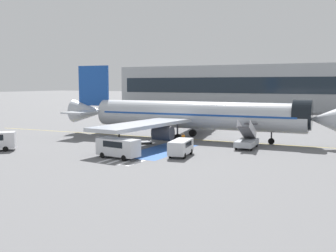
# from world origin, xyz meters

# --- Properties ---
(ground_plane) EXTENTS (600.00, 600.00, 0.00)m
(ground_plane) POSITION_xyz_m (0.00, 0.00, 0.00)
(ground_plane) COLOR slate
(apron_leadline_yellow) EXTENTS (75.13, 4.41, 0.01)m
(apron_leadline_yellow) POSITION_xyz_m (-0.52, -0.63, 0.00)
(apron_leadline_yellow) COLOR gold
(apron_leadline_yellow) RESTS_ON ground_plane
(apron_stand_patch_blue) EXTENTS (4.93, 12.20, 0.01)m
(apron_stand_patch_blue) POSITION_xyz_m (-0.52, -11.23, 0.00)
(apron_stand_patch_blue) COLOR #2856A8
(apron_stand_patch_blue) RESTS_ON ground_plane
(apron_walkway_bar_0) EXTENTS (0.44, 3.60, 0.01)m
(apron_walkway_bar_0) POSITION_xyz_m (-2.92, -19.06, 0.00)
(apron_walkway_bar_0) COLOR silver
(apron_walkway_bar_0) RESTS_ON ground_plane
(apron_walkway_bar_1) EXTENTS (0.44, 3.60, 0.01)m
(apron_walkway_bar_1) POSITION_xyz_m (-1.72, -19.06, 0.00)
(apron_walkway_bar_1) COLOR silver
(apron_walkway_bar_1) RESTS_ON ground_plane
(apron_walkway_bar_2) EXTENTS (0.44, 3.60, 0.01)m
(apron_walkway_bar_2) POSITION_xyz_m (-0.52, -19.06, 0.00)
(apron_walkway_bar_2) COLOR silver
(apron_walkway_bar_2) RESTS_ON ground_plane
(apron_walkway_bar_3) EXTENTS (0.44, 3.60, 0.01)m
(apron_walkway_bar_3) POSITION_xyz_m (0.68, -19.06, 0.00)
(apron_walkway_bar_3) COLOR silver
(apron_walkway_bar_3) RESTS_ON ground_plane
(airliner) EXTENTS (41.75, 36.50, 11.08)m
(airliner) POSITION_xyz_m (-1.20, -0.67, 3.62)
(airliner) COLOR #B7BCC4
(airliner) RESTS_ON ground_plane
(boarding_stairs_forward) EXTENTS (2.47, 5.33, 3.81)m
(boarding_stairs_forward) POSITION_xyz_m (8.31, -4.69, 0.96)
(boarding_stairs_forward) COLOR #ADB2BA
(boarding_stairs_forward) RESTS_ON ground_plane
(fuel_tanker) EXTENTS (10.81, 2.75, 3.50)m
(fuel_tanker) POSITION_xyz_m (-10.60, 24.96, 1.77)
(fuel_tanker) COLOR #38383D
(fuel_tanker) RESTS_ON ground_plane
(service_van_1) EXTENTS (2.51, 4.76, 1.83)m
(service_van_1) POSITION_xyz_m (3.16, -13.46, 1.11)
(service_van_1) COLOR silver
(service_van_1) RESTS_ON ground_plane
(service_van_2) EXTENTS (5.14, 2.39, 2.18)m
(service_van_2) POSITION_xyz_m (-2.42, -17.81, 1.30)
(service_van_2) COLOR silver
(service_van_2) RESTS_ON ground_plane
(baggage_cart) EXTENTS (2.97, 2.80, 0.87)m
(baggage_cart) POSITION_xyz_m (-5.39, -7.61, 0.26)
(baggage_cart) COLOR gray
(baggage_cart) RESTS_ON ground_plane
(ground_crew_0) EXTENTS (0.49, 0.42, 1.67)m
(ground_crew_0) POSITION_xyz_m (0.34, -6.71, 0.96)
(ground_crew_0) COLOR #191E38
(ground_crew_0) RESTS_ON ground_plane
(ground_crew_1) EXTENTS (0.45, 0.27, 1.83)m
(ground_crew_1) POSITION_xyz_m (-10.99, -5.03, 1.06)
(ground_crew_1) COLOR black
(ground_crew_1) RESTS_ON ground_plane
(traffic_cone_0) EXTENTS (0.55, 0.55, 0.61)m
(traffic_cone_0) POSITION_xyz_m (0.54, -5.13, 0.31)
(traffic_cone_0) COLOR orange
(traffic_cone_0) RESTS_ON ground_plane
(terminal_building) EXTENTS (115.52, 12.10, 13.95)m
(terminal_building) POSITION_xyz_m (0.94, 70.13, 6.97)
(terminal_building) COLOR #9EA3A8
(terminal_building) RESTS_ON ground_plane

